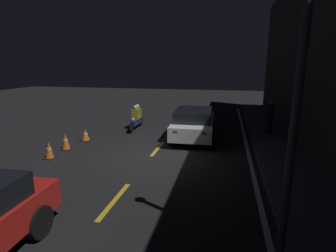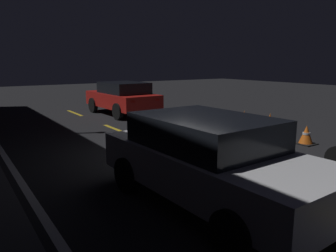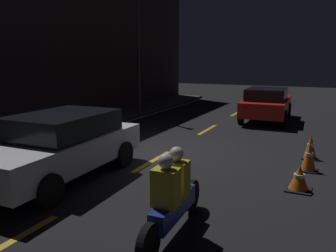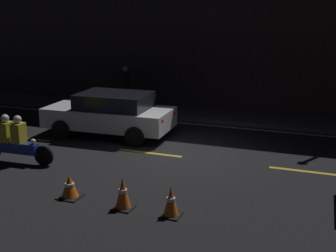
{
  "view_description": "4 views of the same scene",
  "coord_description": "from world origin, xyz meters",
  "views": [
    {
      "loc": [
        9.34,
        2.75,
        3.52
      ],
      "look_at": [
        -1.11,
        0.43,
        0.99
      ],
      "focal_mm": 28.0,
      "sensor_mm": 36.0,
      "label": 1
    },
    {
      "loc": [
        -6.84,
        4.74,
        2.32
      ],
      "look_at": [
        -0.3,
        0.36,
        0.78
      ],
      "focal_mm": 35.0,
      "sensor_mm": 36.0,
      "label": 2
    },
    {
      "loc": [
        -8.33,
        -3.96,
        2.6
      ],
      "look_at": [
        -1.09,
        -0.5,
        1.01
      ],
      "focal_mm": 35.0,
      "sensor_mm": 36.0,
      "label": 3
    },
    {
      "loc": [
        4.11,
        -12.14,
        4.29
      ],
      "look_at": [
        -0.33,
        -0.25,
        0.95
      ],
      "focal_mm": 50.0,
      "sensor_mm": 36.0,
      "label": 4
    }
  ],
  "objects": [
    {
      "name": "ground_plane",
      "position": [
        0.0,
        0.0,
        0.0
      ],
      "size": [
        56.0,
        56.0,
        0.0
      ],
      "primitive_type": "plane",
      "color": "black"
    },
    {
      "name": "raised_curb",
      "position": [
        0.0,
        4.93,
        0.07
      ],
      "size": [
        28.0,
        1.85,
        0.15
      ],
      "color": "#424244",
      "rests_on": "ground"
    },
    {
      "name": "building_front",
      "position": [
        0.0,
        6.0,
        3.95
      ],
      "size": [
        28.0,
        0.3,
        7.89
      ],
      "color": "#2D2826",
      "rests_on": "ground"
    },
    {
      "name": "lane_dash_a",
      "position": [
        -10.0,
        0.0,
        0.0
      ],
      "size": [
        2.0,
        0.14,
        0.01
      ],
      "color": "gold",
      "rests_on": "ground"
    },
    {
      "name": "lane_dash_b",
      "position": [
        -5.5,
        0.0,
        0.0
      ],
      "size": [
        2.0,
        0.14,
        0.01
      ],
      "color": "gold",
      "rests_on": "ground"
    },
    {
      "name": "lane_dash_c",
      "position": [
        -1.0,
        0.0,
        0.0
      ],
      "size": [
        2.0,
        0.14,
        0.01
      ],
      "color": "gold",
      "rests_on": "ground"
    },
    {
      "name": "lane_dash_d",
      "position": [
        3.5,
        0.0,
        0.0
      ],
      "size": [
        2.0,
        0.14,
        0.01
      ],
      "color": "gold",
      "rests_on": "ground"
    },
    {
      "name": "lane_solid_kerb",
      "position": [
        0.0,
        3.75,
        0.0
      ],
      "size": [
        25.2,
        0.14,
        0.01
      ],
      "color": "silver",
      "rests_on": "ground"
    },
    {
      "name": "sedan_white",
      "position": [
        -2.94,
        1.3,
        0.77
      ],
      "size": [
        4.22,
        2.08,
        1.45
      ],
      "rotation": [
        0.0,
        0.0,
        3.17
      ],
      "color": "silver",
      "rests_on": "ground"
    },
    {
      "name": "motorcycle",
      "position": [
        -4.19,
        -2.05,
        0.63
      ],
      "size": [
        2.27,
        0.38,
        1.35
      ],
      "rotation": [
        0.0,
        0.0,
        0.04
      ],
      "color": "black",
      "rests_on": "ground"
    },
    {
      "name": "traffic_cone_near",
      "position": [
        -1.45,
        -3.64,
        0.26
      ],
      "size": [
        0.51,
        0.51,
        0.54
      ],
      "color": "black",
      "rests_on": "ground"
    },
    {
      "name": "traffic_cone_mid",
      "position": [
        -0.05,
        -3.76,
        0.35
      ],
      "size": [
        0.44,
        0.44,
        0.71
      ],
      "color": "black",
      "rests_on": "ground"
    },
    {
      "name": "traffic_cone_far",
      "position": [
        1.04,
        -3.75,
        0.32
      ],
      "size": [
        0.42,
        0.42,
        0.66
      ],
      "color": "black",
      "rests_on": "ground"
    },
    {
      "name": "pedestrian",
      "position": [
        -4.12,
        4.92,
        1.01
      ],
      "size": [
        0.34,
        0.34,
        1.69
      ],
      "color": "black",
      "rests_on": "raised_curb"
    },
    {
      "name": "street_lamp",
      "position": [
        4.88,
        3.85,
        3.24
      ],
      "size": [
        0.28,
        0.28,
        5.76
      ],
      "color": "#333338",
      "rests_on": "ground"
    }
  ]
}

